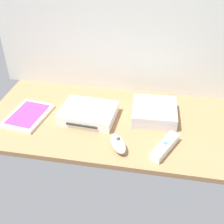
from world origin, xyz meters
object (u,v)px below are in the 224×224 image
game_case (28,115)px  remote_nunchuk (118,144)px  mini_computer (154,112)px  remote_wand (165,147)px  game_console (88,113)px

game_case → remote_nunchuk: size_ratio=1.90×
mini_computer → remote_wand: 19.27cm
mini_computer → remote_nunchuk: size_ratio=1.64×
game_case → game_console: bearing=17.0°
mini_computer → game_case: bearing=-169.8°
remote_wand → game_console: bearing=-177.9°
game_case → remote_nunchuk: bearing=-9.2°
game_console → game_case: 24.12cm
game_console → game_case: (-23.77, -3.81, -1.44)cm
game_console → mini_computer: size_ratio=1.23×
game_console → remote_wand: game_console is taller
mini_computer → game_case: mini_computer is taller
game_console → remote_nunchuk: (14.41, -15.55, -0.16)cm
game_console → game_case: size_ratio=1.06×
game_console → remote_wand: size_ratio=1.48×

